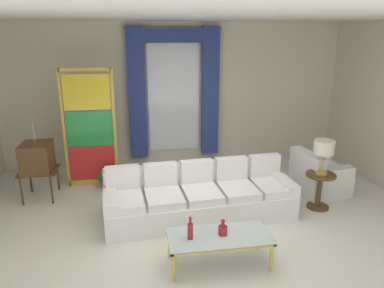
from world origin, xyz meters
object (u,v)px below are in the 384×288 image
stained_glass_divider (90,131)px  couch_white_long (199,197)px  round_side_table (320,188)px  table_lamp_brass (324,149)px  coffee_table (219,238)px  bottle_crystal_tall (190,230)px  vintage_tv (37,158)px  peacock_figurine (110,179)px  armchair_white (318,178)px  bottle_blue_decanter (223,229)px

stained_glass_divider → couch_white_long: bearing=-40.6°
couch_white_long → round_side_table: bearing=-2.2°
table_lamp_brass → coffee_table: bearing=-148.0°
bottle_crystal_tall → vintage_tv: bearing=133.3°
couch_white_long → vintage_tv: 2.86m
vintage_tv → peacock_figurine: bearing=5.2°
armchair_white → coffee_table: bearing=-141.5°
bottle_crystal_tall → peacock_figurine: bottle_crystal_tall is taller
bottle_blue_decanter → coffee_table: bearing=-167.2°
coffee_table → stained_glass_divider: 3.41m
couch_white_long → coffee_table: (0.01, -1.32, 0.07)m
peacock_figurine → table_lamp_brass: (3.43, -1.26, 0.81)m
bottle_blue_decanter → stained_glass_divider: 3.40m
stained_glass_divider → round_side_table: (3.75, -1.59, -0.70)m
vintage_tv → armchair_white: vintage_tv is taller
vintage_tv → round_side_table: size_ratio=2.26×
armchair_white → bottle_blue_decanter: bearing=-141.1°
vintage_tv → table_lamp_brass: size_ratio=2.36×
bottle_crystal_tall → round_side_table: (2.34, 1.26, -0.17)m
bottle_blue_decanter → armchair_white: size_ratio=0.22×
couch_white_long → table_lamp_brass: table_lamp_brass is taller
bottle_crystal_tall → table_lamp_brass: table_lamp_brass is taller
armchair_white → bottle_crystal_tall: bearing=-145.3°
bottle_blue_decanter → peacock_figurine: size_ratio=0.35×
couch_white_long → peacock_figurine: 1.86m
bottle_blue_decanter → table_lamp_brass: bearing=32.4°
coffee_table → armchair_white: 2.86m
couch_white_long → table_lamp_brass: size_ratio=5.21×
bottle_blue_decanter → armchair_white: bearing=38.9°
bottle_blue_decanter → round_side_table: (1.93, 1.23, -0.13)m
vintage_tv → peacock_figurine: 1.29m
peacock_figurine → round_side_table: (3.43, -1.26, 0.14)m
couch_white_long → bottle_crystal_tall: bearing=-104.7°
coffee_table → round_side_table: 2.34m
couch_white_long → vintage_tv: (-2.62, 1.07, 0.42)m
coffee_table → bottle_blue_decanter: bearing=12.8°
couch_white_long → round_side_table: couch_white_long is taller
armchair_white → peacock_figurine: 3.76m
couch_white_long → coffee_table: bearing=-89.5°
round_side_table → vintage_tv: bearing=166.0°
coffee_table → bottle_blue_decanter: bottle_blue_decanter is taller
stained_glass_divider → vintage_tv: bearing=-153.1°
bottle_crystal_tall → peacock_figurine: (-1.09, 2.51, -0.31)m
bottle_blue_decanter → table_lamp_brass: (1.93, 1.23, 0.55)m
vintage_tv → stained_glass_divider: (0.86, 0.44, 0.33)m
peacock_figurine → armchair_white: bearing=-11.0°
couch_white_long → bottle_crystal_tall: couch_white_long is taller
armchair_white → round_side_table: 0.60m
armchair_white → stained_glass_divider: stained_glass_divider is taller
stained_glass_divider → armchair_white: bearing=-14.6°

